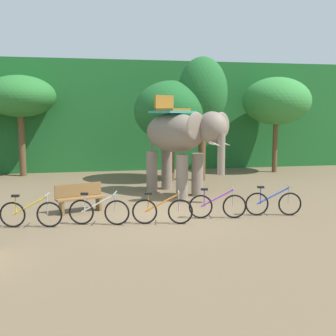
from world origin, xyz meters
The scene contains 13 objects.
ground_plane centered at (0.00, 0.00, 0.00)m, with size 80.00×80.00×0.00m, color brown.
foliage_hedge centered at (0.00, 13.02, 2.93)m, with size 36.00×6.00×5.87m, color #1E6028.
tree_center centered at (-5.30, 9.17, 3.87)m, with size 3.45×3.45×4.91m.
tree_center_left centered at (1.61, 6.36, 3.16)m, with size 3.35×3.35×4.54m.
tree_right centered at (3.01, 6.10, 3.97)m, with size 2.25×2.25×5.60m.
tree_far_left centered at (7.52, 8.04, 3.70)m, with size 3.50×3.50×4.93m.
elephant centered at (1.27, 2.99, 2.20)m, with size 3.16×4.09×3.78m.
bike_yellow centered at (-3.72, -0.76, 0.39)m, with size 1.69×0.52×0.92m.
bike_white centered at (-1.90, -0.85, 0.39)m, with size 1.67×0.60×0.92m.
bike_orange centered at (-0.15, -1.11, 0.39)m, with size 1.69×0.53×0.92m.
bike_purple centered at (1.56, -0.79, 0.39)m, with size 1.69×0.52×0.92m.
bike_blue centered at (3.32, -0.78, 0.39)m, with size 1.69×0.52×0.92m.
wooden_bench centered at (-2.44, 0.82, 0.48)m, with size 1.55×0.88×0.89m.
Camera 1 is at (-2.20, -12.37, 3.09)m, focal length 44.77 mm.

